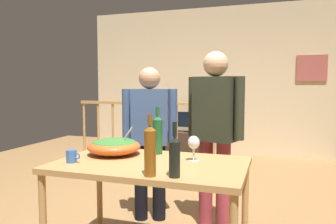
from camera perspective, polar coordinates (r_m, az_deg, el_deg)
ground_plane at (r=3.50m, az=0.75°, el=-17.76°), size 8.47×8.47×0.00m
back_wall at (r=6.42m, az=9.59°, el=5.30°), size 5.42×0.10×2.82m
framed_picture at (r=6.32m, az=23.81°, el=7.06°), size 0.51×0.03×0.46m
stair_railing at (r=5.68m, az=-0.91°, el=-2.38°), size 2.53×0.10×1.09m
tv_console at (r=6.29m, az=3.79°, el=-5.51°), size 0.90×0.40×0.44m
flat_screen_tv at (r=6.20m, az=3.74°, el=-1.43°), size 0.51×0.12×0.39m
serving_table at (r=2.40m, az=-3.07°, el=-10.48°), size 1.36×0.83×0.79m
salad_bowl at (r=2.64m, az=-9.40°, el=-5.82°), size 0.42×0.42×0.23m
wine_glass at (r=2.39m, az=4.52°, el=-5.49°), size 0.09×0.09×0.19m
wine_bottle_green at (r=2.62m, az=-1.84°, el=-3.85°), size 0.08×0.08×0.38m
wine_bottle_dark at (r=1.97m, az=1.16°, el=-7.62°), size 0.07×0.07×0.34m
wine_bottle_amber at (r=1.99m, az=-3.15°, el=-6.62°), size 0.07×0.07×0.38m
mug_blue at (r=2.45m, az=-16.47°, el=-7.41°), size 0.11×0.07×0.09m
person_standing_left at (r=3.22m, az=-3.20°, el=-3.56°), size 0.52×0.31×1.51m
person_standing_right at (r=3.03m, az=8.20°, el=-2.36°), size 0.54×0.32×1.64m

